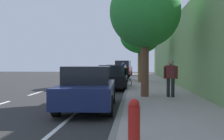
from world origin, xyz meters
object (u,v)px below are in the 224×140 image
object	(u,v)px
bicycle_at_curb	(121,82)
cyclist_with_backpack	(124,73)
parked_sedan_dark_blue_nearest	(88,88)
street_tree_mid_block	(140,36)
parked_suv_red_far	(123,68)
street_tree_near_cyclist	(145,13)
parked_sedan_black_second	(113,77)
fire_hydrant	(134,121)
parked_sedan_green_mid	(117,73)
pedestrian_on_phone	(171,76)

from	to	relation	value
bicycle_at_curb	cyclist_with_backpack	world-z (taller)	cyclist_with_backpack
parked_sedan_dark_blue_nearest	street_tree_mid_block	world-z (taller)	street_tree_mid_block
parked_suv_red_far	street_tree_near_cyclist	distance (m)	21.53
bicycle_at_curb	cyclist_with_backpack	xyz separation A→B (m)	(0.22, -0.46, 0.63)
parked_sedan_black_second	fire_hydrant	bearing A→B (deg)	-83.48
parked_sedan_dark_blue_nearest	street_tree_near_cyclist	size ratio (longest dim) A/B	0.83
parked_sedan_green_mid	fire_hydrant	xyz separation A→B (m)	(1.59, -18.97, -0.19)
street_tree_near_cyclist	pedestrian_on_phone	xyz separation A→B (m)	(1.13, -0.14, -2.84)
bicycle_at_curb	pedestrian_on_phone	size ratio (longest dim) A/B	0.91
cyclist_with_backpack	street_tree_near_cyclist	world-z (taller)	street_tree_near_cyclist
street_tree_near_cyclist	fire_hydrant	xyz separation A→B (m)	(-0.47, -7.19, -3.34)
street_tree_mid_block	parked_sedan_dark_blue_nearest	bearing A→B (deg)	-100.03
parked_sedan_green_mid	cyclist_with_backpack	distance (m)	6.70
parked_sedan_black_second	parked_sedan_green_mid	xyz separation A→B (m)	(-0.21, 6.95, 0.00)
parked_sedan_dark_blue_nearest	bicycle_at_curb	distance (m)	8.37
fire_hydrant	parked_sedan_black_second	bearing A→B (deg)	96.52
parked_sedan_green_mid	fire_hydrant	bearing A→B (deg)	-85.22
parked_sedan_black_second	street_tree_near_cyclist	size ratio (longest dim) A/B	0.82
parked_sedan_green_mid	pedestrian_on_phone	distance (m)	12.34
pedestrian_on_phone	parked_sedan_dark_blue_nearest	bearing A→B (deg)	-141.43
parked_suv_red_far	bicycle_at_curb	xyz separation A→B (m)	(0.49, -15.64, -0.64)
cyclist_with_backpack	street_tree_near_cyclist	size ratio (longest dim) A/B	0.31
bicycle_at_curb	street_tree_near_cyclist	world-z (taller)	street_tree_near_cyclist
cyclist_with_backpack	street_tree_near_cyclist	distance (m)	6.02
street_tree_mid_block	fire_hydrant	distance (m)	16.67
parked_sedan_dark_blue_nearest	fire_hydrant	distance (m)	4.77
bicycle_at_curb	street_tree_near_cyclist	size ratio (longest dim) A/B	0.28
parked_sedan_black_second	pedestrian_on_phone	xyz separation A→B (m)	(2.98, -4.96, 0.31)
parked_sedan_black_second	street_tree_near_cyclist	world-z (taller)	street_tree_near_cyclist
parked_sedan_green_mid	parked_suv_red_far	world-z (taller)	parked_suv_red_far
bicycle_at_curb	pedestrian_on_phone	distance (m)	6.31
parked_sedan_black_second	street_tree_near_cyclist	xyz separation A→B (m)	(1.84, -4.83, 3.15)
pedestrian_on_phone	parked_suv_red_far	bearing A→B (deg)	97.94
parked_sedan_green_mid	fire_hydrant	distance (m)	19.04
parked_sedan_dark_blue_nearest	pedestrian_on_phone	world-z (taller)	pedestrian_on_phone
parked_sedan_green_mid	cyclist_with_backpack	xyz separation A→B (m)	(0.91, -6.63, 0.26)
parked_sedan_dark_blue_nearest	bicycle_at_curb	xyz separation A→B (m)	(0.73, 8.32, -0.37)
parked_suv_red_far	cyclist_with_backpack	xyz separation A→B (m)	(0.71, -16.10, -0.02)
parked_sedan_green_mid	bicycle_at_curb	distance (m)	6.21
parked_sedan_black_second	pedestrian_on_phone	size ratio (longest dim) A/B	2.69
parked_sedan_green_mid	street_tree_mid_block	world-z (taller)	street_tree_mid_block
parked_suv_red_far	parked_sedan_green_mid	bearing A→B (deg)	-91.25
cyclist_with_backpack	street_tree_mid_block	distance (m)	5.01
parked_sedan_dark_blue_nearest	parked_sedan_green_mid	size ratio (longest dim) A/B	1.00
parked_sedan_dark_blue_nearest	parked_suv_red_far	size ratio (longest dim) A/B	0.93
parked_sedan_dark_blue_nearest	parked_sedan_green_mid	bearing A→B (deg)	89.84
parked_sedan_dark_blue_nearest	street_tree_near_cyclist	bearing A→B (deg)	52.27
parked_suv_red_far	pedestrian_on_phone	distance (m)	21.60
bicycle_at_curb	fire_hydrant	xyz separation A→B (m)	(0.90, -12.80, 0.18)
parked_sedan_dark_blue_nearest	bicycle_at_curb	size ratio (longest dim) A/B	2.99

